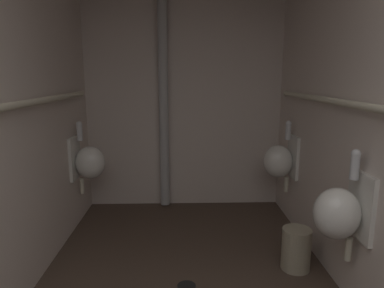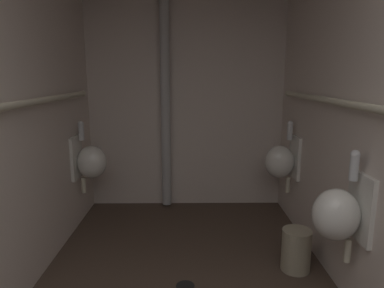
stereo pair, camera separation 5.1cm
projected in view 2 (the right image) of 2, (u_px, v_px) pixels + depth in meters
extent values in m
cube|color=beige|center=(376.00, 126.00, 2.07)|extent=(0.06, 4.03, 2.50)
cube|color=beige|center=(186.00, 102.00, 4.00)|extent=(2.40, 0.06, 2.50)
ellipsoid|color=silver|center=(92.00, 162.00, 3.51)|extent=(0.30, 0.26, 0.34)
cube|color=silver|center=(77.00, 157.00, 3.50)|extent=(0.03, 0.30, 0.44)
cylinder|color=silver|center=(81.00, 132.00, 3.45)|extent=(0.06, 0.06, 0.16)
sphere|color=silver|center=(81.00, 124.00, 3.43)|extent=(0.06, 0.06, 0.06)
cylinder|color=beige|center=(84.00, 185.00, 3.56)|extent=(0.04, 0.04, 0.16)
ellipsoid|color=silver|center=(336.00, 215.00, 2.18)|extent=(0.30, 0.26, 0.34)
cube|color=silver|center=(360.00, 207.00, 2.17)|extent=(0.03, 0.30, 0.44)
cylinder|color=silver|center=(354.00, 168.00, 2.12)|extent=(0.06, 0.06, 0.16)
sphere|color=silver|center=(355.00, 155.00, 2.10)|extent=(0.06, 0.06, 0.06)
cylinder|color=beige|center=(348.00, 250.00, 2.23)|extent=(0.04, 0.04, 0.16)
ellipsoid|color=silver|center=(279.00, 162.00, 3.52)|extent=(0.30, 0.26, 0.34)
cube|color=silver|center=(295.00, 157.00, 3.51)|extent=(0.03, 0.30, 0.44)
cylinder|color=silver|center=(290.00, 132.00, 3.46)|extent=(0.06, 0.06, 0.16)
sphere|color=silver|center=(290.00, 124.00, 3.44)|extent=(0.06, 0.06, 0.06)
cylinder|color=beige|center=(288.00, 185.00, 3.57)|extent=(0.04, 0.04, 0.16)
cylinder|color=beige|center=(0.00, 108.00, 1.99)|extent=(0.05, 3.21, 0.05)
sphere|color=beige|center=(83.00, 93.00, 3.57)|extent=(0.06, 0.06, 0.06)
cylinder|color=beige|center=(363.00, 107.00, 2.05)|extent=(0.05, 3.12, 0.05)
sphere|color=beige|center=(288.00, 93.00, 3.58)|extent=(0.06, 0.06, 0.06)
cylinder|color=#B2B2B2|center=(165.00, 102.00, 3.89)|extent=(0.11, 0.11, 2.45)
cylinder|color=black|center=(186.00, 286.00, 2.56)|extent=(0.14, 0.14, 0.01)
cylinder|color=#9E937A|center=(296.00, 250.00, 2.75)|extent=(0.23, 0.23, 0.34)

